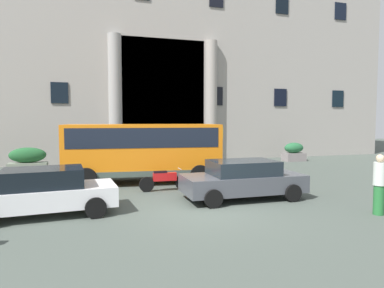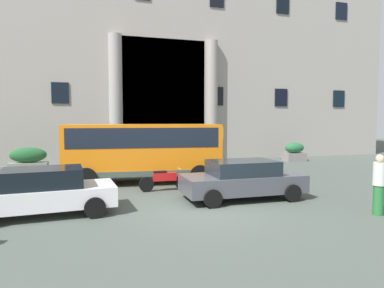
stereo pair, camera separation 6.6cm
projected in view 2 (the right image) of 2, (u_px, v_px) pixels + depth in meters
name	position (u px, v px, depth m)	size (l,w,h in m)	color
ground_plane	(205.00, 213.00, 10.79)	(80.00, 64.00, 0.12)	#475048
office_building_facade	(134.00, 24.00, 26.78)	(39.19, 9.69, 20.76)	#9A948D
orange_minibus	(143.00, 148.00, 15.62)	(7.07, 3.22, 2.67)	orange
bus_stop_sign	(219.00, 145.00, 18.37)	(0.44, 0.08, 2.48)	#9E9620
hedge_planter_entrance_left	(158.00, 157.00, 20.55)	(1.66, 0.92, 1.36)	#6D6A5B
hedge_planter_east	(294.00, 152.00, 23.85)	(1.48, 0.90, 1.29)	gray
hedge_planter_entrance_right	(28.00, 160.00, 18.69)	(1.98, 0.79, 1.37)	slate
parked_compact_extra	(43.00, 191.00, 10.23)	(4.31, 2.22, 1.42)	white
white_taxi_kerbside	(242.00, 179.00, 12.37)	(4.37, 2.05, 1.40)	#45484F
motorcycle_near_kerb	(164.00, 180.00, 13.76)	(2.07, 0.55, 0.89)	black
pedestrian_man_crossing	(379.00, 184.00, 10.25)	(0.36, 0.36, 1.84)	#256B32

